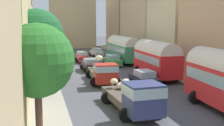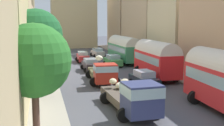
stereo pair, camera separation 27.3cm
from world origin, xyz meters
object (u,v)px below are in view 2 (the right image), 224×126
(car_4, at_px, (98,52))
(parked_bus_1, at_px, (156,58))
(parked_bus_2, at_px, (124,48))
(car_2, at_px, (144,79))
(car_3, at_px, (113,61))
(car_0, at_px, (91,65))
(car_1, at_px, (83,57))
(pedestrian_1, at_px, (37,67))
(cargo_truck_1, at_px, (103,72))
(cargo_truck_0, at_px, (134,96))
(pedestrian_2, at_px, (39,64))
(pedestrian_0, at_px, (45,75))

(car_4, bearing_deg, parked_bus_1, -82.43)
(parked_bus_1, relative_size, parked_bus_2, 0.86)
(car_2, xyz_separation_m, car_3, (0.10, 12.82, 0.02))
(parked_bus_1, height_order, car_0, parked_bus_1)
(car_1, relative_size, pedestrian_1, 2.32)
(cargo_truck_1, distance_m, car_3, 11.01)
(parked_bus_1, bearing_deg, parked_bus_2, 90.68)
(car_3, height_order, pedestrian_1, pedestrian_1)
(parked_bus_2, bearing_deg, cargo_truck_0, -104.37)
(car_0, bearing_deg, cargo_truck_0, -90.34)
(car_1, bearing_deg, cargo_truck_0, -90.54)
(car_1, distance_m, pedestrian_2, 9.95)
(pedestrian_0, bearing_deg, cargo_truck_1, -2.96)
(car_2, xyz_separation_m, pedestrian_0, (-9.10, 2.72, 0.28))
(parked_bus_1, xyz_separation_m, pedestrian_2, (-12.51, 6.62, -1.18))
(car_0, xyz_separation_m, pedestrian_2, (-6.33, 0.42, 0.27))
(cargo_truck_1, xyz_separation_m, pedestrian_2, (-6.24, 8.04, -0.13))
(car_3, relative_size, pedestrian_2, 2.18)
(cargo_truck_0, distance_m, cargo_truck_1, 10.23)
(cargo_truck_0, relative_size, car_3, 1.82)
(car_3, bearing_deg, car_2, -90.47)
(parked_bus_1, relative_size, car_4, 1.91)
(parked_bus_2, distance_m, car_2, 16.44)
(cargo_truck_1, bearing_deg, pedestrian_1, 141.50)
(parked_bus_2, xyz_separation_m, pedestrian_0, (-11.71, -13.46, -1.07))
(car_2, relative_size, pedestrian_2, 2.23)
(car_2, bearing_deg, pedestrian_2, 132.97)
(cargo_truck_0, distance_m, car_1, 25.84)
(parked_bus_1, distance_m, car_1, 15.49)
(cargo_truck_0, bearing_deg, car_1, 89.46)
(cargo_truck_1, relative_size, pedestrian_0, 3.82)
(pedestrian_1, bearing_deg, parked_bus_1, -16.18)
(parked_bus_2, relative_size, pedestrian_0, 5.01)
(car_4, bearing_deg, pedestrian_1, -121.41)
(cargo_truck_1, xyz_separation_m, car_1, (0.22, 15.61, -0.37))
(cargo_truck_1, distance_m, car_1, 15.61)
(cargo_truck_1, xyz_separation_m, car_2, (3.51, -2.43, -0.40))
(cargo_truck_0, bearing_deg, car_3, 80.00)
(car_1, height_order, pedestrian_1, pedestrian_1)
(cargo_truck_0, bearing_deg, car_2, 65.63)
(parked_bus_2, height_order, car_0, parked_bus_2)
(cargo_truck_0, distance_m, pedestrian_1, 16.60)
(car_4, bearing_deg, cargo_truck_1, -99.52)
(cargo_truck_1, distance_m, pedestrian_0, 5.60)
(parked_bus_2, bearing_deg, car_2, -99.16)
(parked_bus_2, xyz_separation_m, cargo_truck_1, (-6.12, -13.74, -0.96))
(pedestrian_0, bearing_deg, pedestrian_1, 99.58)
(cargo_truck_0, bearing_deg, pedestrian_1, 112.61)
(parked_bus_2, height_order, cargo_truck_0, parked_bus_2)
(cargo_truck_0, height_order, pedestrian_0, cargo_truck_0)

